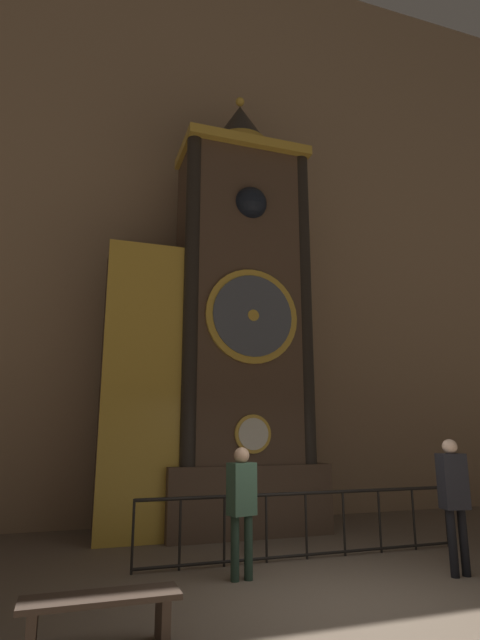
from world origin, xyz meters
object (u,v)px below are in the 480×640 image
object	(u,v)px
visitor_bench	(100,611)
visitor_near	(242,499)
visitor_far	(454,492)
clock_tower	(220,332)

from	to	relation	value
visitor_bench	visitor_near	bearing A→B (deg)	40.58
visitor_near	visitor_bench	distance (m)	2.47
visitor_far	visitor_bench	bearing A→B (deg)	-160.61
visitor_near	visitor_far	xyz separation A→B (m)	(2.72, -0.73, 0.06)
clock_tower	visitor_bench	distance (m)	6.13
clock_tower	visitor_bench	xyz separation A→B (m)	(-2.36, -4.50, -3.44)
clock_tower	visitor_far	size ratio (longest dim) A/B	5.35
visitor_near	visitor_bench	xyz separation A→B (m)	(-1.81, -1.55, -0.65)
clock_tower	visitor_far	world-z (taller)	clock_tower
clock_tower	visitor_bench	bearing A→B (deg)	-117.71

